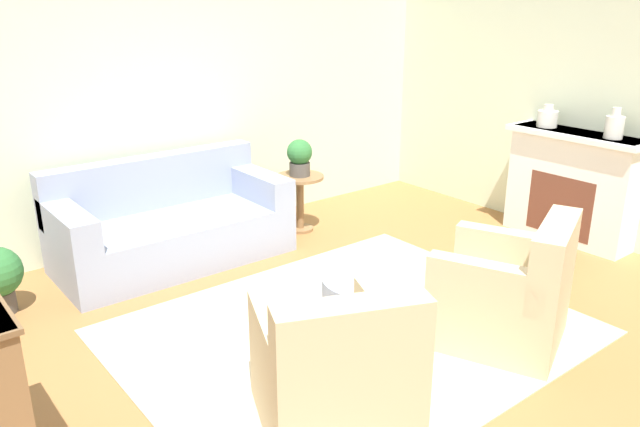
{
  "coord_description": "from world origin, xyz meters",
  "views": [
    {
      "loc": [
        -2.71,
        -3.04,
        2.35
      ],
      "look_at": [
        0.15,
        0.55,
        0.75
      ],
      "focal_mm": 35.0,
      "sensor_mm": 36.0,
      "label": 1
    }
  ],
  "objects_px": {
    "ottoman_table": "(368,299)",
    "armchair_right": "(508,296)",
    "side_table": "(300,193)",
    "armchair_left": "(336,376)",
    "couch": "(170,226)",
    "vase_mantel_far": "(614,126)",
    "vase_mantel_near": "(547,118)",
    "potted_plant_on_side_table": "(300,157)"
  },
  "relations": [
    {
      "from": "vase_mantel_near",
      "to": "potted_plant_on_side_table",
      "type": "height_order",
      "value": "vase_mantel_near"
    },
    {
      "from": "couch",
      "to": "side_table",
      "type": "xyz_separation_m",
      "value": [
        1.41,
        -0.13,
        0.07
      ]
    },
    {
      "from": "couch",
      "to": "armchair_left",
      "type": "height_order",
      "value": "armchair_left"
    },
    {
      "from": "armchair_left",
      "to": "potted_plant_on_side_table",
      "type": "xyz_separation_m",
      "value": [
        1.79,
        2.73,
        0.44
      ]
    },
    {
      "from": "armchair_right",
      "to": "vase_mantel_near",
      "type": "height_order",
      "value": "vase_mantel_near"
    },
    {
      "from": "ottoman_table",
      "to": "couch",
      "type": "bearing_deg",
      "value": 102.73
    },
    {
      "from": "ottoman_table",
      "to": "vase_mantel_far",
      "type": "height_order",
      "value": "vase_mantel_far"
    },
    {
      "from": "ottoman_table",
      "to": "vase_mantel_near",
      "type": "bearing_deg",
      "value": 9.93
    },
    {
      "from": "armchair_right",
      "to": "potted_plant_on_side_table",
      "type": "bearing_deg",
      "value": 85.76
    },
    {
      "from": "side_table",
      "to": "potted_plant_on_side_table",
      "type": "relative_size",
      "value": 1.58
    },
    {
      "from": "couch",
      "to": "armchair_right",
      "type": "distance_m",
      "value": 3.1
    },
    {
      "from": "armchair_left",
      "to": "potted_plant_on_side_table",
      "type": "bearing_deg",
      "value": 56.75
    },
    {
      "from": "couch",
      "to": "vase_mantel_far",
      "type": "distance_m",
      "value": 4.21
    },
    {
      "from": "ottoman_table",
      "to": "armchair_left",
      "type": "bearing_deg",
      "value": -141.97
    },
    {
      "from": "side_table",
      "to": "couch",
      "type": "bearing_deg",
      "value": 174.84
    },
    {
      "from": "vase_mantel_near",
      "to": "potted_plant_on_side_table",
      "type": "distance_m",
      "value": 2.53
    },
    {
      "from": "armchair_left",
      "to": "armchair_right",
      "type": "xyz_separation_m",
      "value": [
        1.59,
        0.0,
        0.0
      ]
    },
    {
      "from": "ottoman_table",
      "to": "vase_mantel_far",
      "type": "relative_size",
      "value": 2.33
    },
    {
      "from": "potted_plant_on_side_table",
      "to": "couch",
      "type": "bearing_deg",
      "value": 174.84
    },
    {
      "from": "couch",
      "to": "armchair_left",
      "type": "xyz_separation_m",
      "value": [
        -0.38,
        -2.85,
        0.03
      ]
    },
    {
      "from": "vase_mantel_near",
      "to": "ottoman_table",
      "type": "bearing_deg",
      "value": -170.07
    },
    {
      "from": "side_table",
      "to": "vase_mantel_far",
      "type": "bearing_deg",
      "value": -48.63
    },
    {
      "from": "side_table",
      "to": "armchair_right",
      "type": "bearing_deg",
      "value": -94.24
    },
    {
      "from": "side_table",
      "to": "vase_mantel_near",
      "type": "height_order",
      "value": "vase_mantel_near"
    },
    {
      "from": "armchair_right",
      "to": "ottoman_table",
      "type": "distance_m",
      "value": 0.99
    },
    {
      "from": "couch",
      "to": "side_table",
      "type": "height_order",
      "value": "couch"
    },
    {
      "from": "armchair_right",
      "to": "vase_mantel_far",
      "type": "bearing_deg",
      "value": 12.86
    },
    {
      "from": "vase_mantel_near",
      "to": "vase_mantel_far",
      "type": "height_order",
      "value": "vase_mantel_far"
    },
    {
      "from": "vase_mantel_far",
      "to": "potted_plant_on_side_table",
      "type": "bearing_deg",
      "value": 131.37
    },
    {
      "from": "potted_plant_on_side_table",
      "to": "vase_mantel_far",
      "type": "bearing_deg",
      "value": -48.63
    },
    {
      "from": "side_table",
      "to": "vase_mantel_far",
      "type": "height_order",
      "value": "vase_mantel_far"
    },
    {
      "from": "vase_mantel_near",
      "to": "potted_plant_on_side_table",
      "type": "xyz_separation_m",
      "value": [
        -1.96,
        1.54,
        -0.39
      ]
    },
    {
      "from": "couch",
      "to": "potted_plant_on_side_table",
      "type": "distance_m",
      "value": 1.49
    },
    {
      "from": "ottoman_table",
      "to": "armchair_right",
      "type": "bearing_deg",
      "value": -43.43
    },
    {
      "from": "armchair_left",
      "to": "potted_plant_on_side_table",
      "type": "height_order",
      "value": "potted_plant_on_side_table"
    },
    {
      "from": "ottoman_table",
      "to": "side_table",
      "type": "bearing_deg",
      "value": 65.82
    },
    {
      "from": "ottoman_table",
      "to": "side_table",
      "type": "distance_m",
      "value": 2.25
    },
    {
      "from": "armchair_right",
      "to": "side_table",
      "type": "height_order",
      "value": "armchair_right"
    },
    {
      "from": "side_table",
      "to": "ottoman_table",
      "type": "bearing_deg",
      "value": -114.18
    },
    {
      "from": "side_table",
      "to": "potted_plant_on_side_table",
      "type": "bearing_deg",
      "value": 0.0
    },
    {
      "from": "armchair_right",
      "to": "ottoman_table",
      "type": "xyz_separation_m",
      "value": [
        -0.72,
        0.68,
        -0.07
      ]
    },
    {
      "from": "couch",
      "to": "armchair_left",
      "type": "distance_m",
      "value": 2.88
    }
  ]
}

